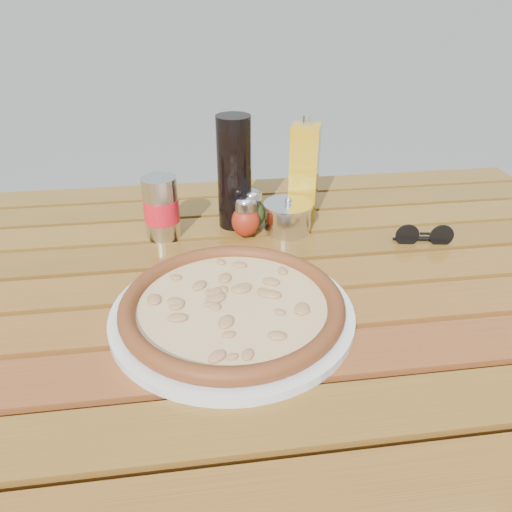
{
  "coord_description": "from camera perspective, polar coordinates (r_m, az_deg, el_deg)",
  "views": [
    {
      "loc": [
        -0.1,
        -0.7,
        1.2
      ],
      "look_at": [
        0.0,
        0.02,
        0.78
      ],
      "focal_mm": 35.0,
      "sensor_mm": 36.0,
      "label": 1
    }
  ],
  "objects": [
    {
      "name": "pizza",
      "position": [
        0.74,
        -2.74,
        -5.56
      ],
      "size": [
        0.36,
        0.36,
        0.03
      ],
      "rotation": [
        0.0,
        0.0,
        -0.1
      ],
      "color": "#FFEAB6",
      "rests_on": "plate"
    },
    {
      "name": "sunglasses",
      "position": [
        0.99,
        18.64,
        2.17
      ],
      "size": [
        0.11,
        0.04,
        0.04
      ],
      "rotation": [
        0.0,
        0.0,
        -0.17
      ],
      "color": "black",
      "rests_on": "table"
    },
    {
      "name": "olive_oil_cruet",
      "position": [
        1.03,
        5.53,
        9.63
      ],
      "size": [
        0.07,
        0.07,
        0.21
      ],
      "rotation": [
        0.0,
        0.0,
        -0.35
      ],
      "color": "#C19014",
      "rests_on": "table"
    },
    {
      "name": "soda_can",
      "position": [
        0.96,
        -10.77,
        5.39
      ],
      "size": [
        0.07,
        0.07,
        0.12
      ],
      "rotation": [
        0.0,
        0.0,
        0.06
      ],
      "color": "silver",
      "rests_on": "table"
    },
    {
      "name": "table",
      "position": [
        0.88,
        0.18,
        -6.62
      ],
      "size": [
        1.4,
        0.9,
        0.75
      ],
      "color": "#3A1C0D",
      "rests_on": "ground"
    },
    {
      "name": "pepper_shaker",
      "position": [
        0.96,
        -1.22,
        4.45
      ],
      "size": [
        0.06,
        0.06,
        0.08
      ],
      "rotation": [
        0.0,
        0.0,
        0.11
      ],
      "color": "#A92A13",
      "rests_on": "table"
    },
    {
      "name": "dark_bottle",
      "position": [
        0.98,
        -2.49,
        9.48
      ],
      "size": [
        0.08,
        0.08,
        0.22
      ],
      "primitive_type": "cylinder",
      "rotation": [
        0.0,
        0.0,
        -0.31
      ],
      "color": "black",
      "rests_on": "table"
    },
    {
      "name": "oregano_shaker",
      "position": [
        0.99,
        -0.47,
        5.31
      ],
      "size": [
        0.07,
        0.07,
        0.08
      ],
      "rotation": [
        0.0,
        0.0,
        0.39
      ],
      "color": "#3A451B",
      "rests_on": "table"
    },
    {
      "name": "parmesan_tin",
      "position": [
        0.98,
        3.65,
        4.48
      ],
      "size": [
        0.12,
        0.12,
        0.07
      ],
      "rotation": [
        0.0,
        0.0,
        -0.27
      ],
      "color": "silver",
      "rests_on": "table"
    },
    {
      "name": "plate",
      "position": [
        0.75,
        -2.71,
        -6.55
      ],
      "size": [
        0.39,
        0.39,
        0.01
      ],
      "primitive_type": "cylinder",
      "rotation": [
        0.0,
        0.0,
        -0.09
      ],
      "color": "silver",
      "rests_on": "table"
    }
  ]
}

